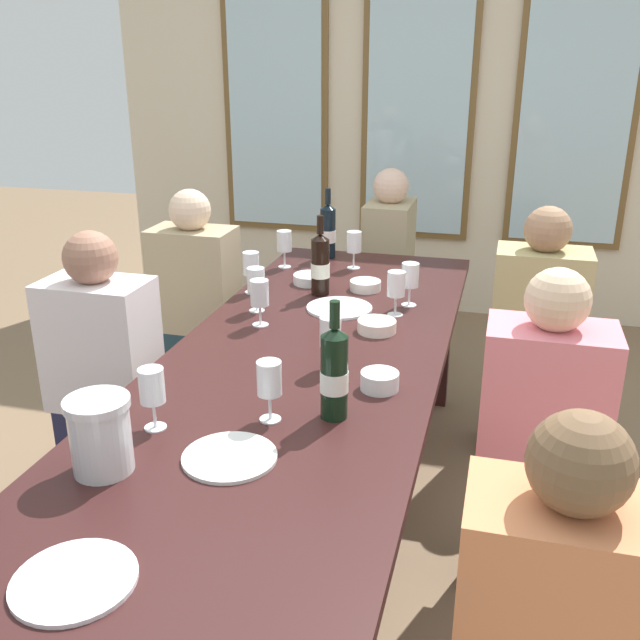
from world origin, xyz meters
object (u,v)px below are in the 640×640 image
(wine_bottle_0, at_px, (334,373))
(seated_person_6, at_px, (388,275))
(wine_glass_1, at_px, (251,266))
(wine_glass_0, at_px, (269,380))
(tasting_bowl_1, at_px, (365,285))
(seated_person_1, at_px, (539,448))
(wine_bottle_2, at_px, (320,264))
(tasting_bowl_2, at_px, (310,279))
(seated_person_4, at_px, (196,312))
(seated_person_5, at_px, (535,342))
(wine_glass_6, at_px, (330,335))
(tasting_bowl_3, at_px, (380,381))
(wine_glass_9, at_px, (256,281))
(white_plate_2, at_px, (74,580))
(wine_bottle_1, at_px, (328,231))
(metal_pitcher, at_px, (100,435))
(wine_glass_2, at_px, (396,285))
(white_plate_1, at_px, (339,308))
(wine_glass_4, at_px, (260,294))
(wine_glass_5, at_px, (354,244))
(tasting_bowl_0, at_px, (377,326))
(wine_glass_7, at_px, (284,243))
(wine_glass_3, at_px, (410,276))
(wine_glass_8, at_px, (152,387))
(dining_table, at_px, (302,377))
(seated_person_0, at_px, (105,385))
(white_plate_0, at_px, (230,457))

(wine_bottle_0, relative_size, seated_person_6, 0.30)
(wine_glass_1, bearing_deg, wine_bottle_0, -58.42)
(wine_glass_1, bearing_deg, wine_glass_0, -67.39)
(tasting_bowl_1, height_order, seated_person_1, seated_person_1)
(wine_bottle_2, height_order, seated_person_1, seated_person_1)
(tasting_bowl_2, bearing_deg, seated_person_4, 172.96)
(seated_person_5, bearing_deg, wine_glass_6, -125.28)
(tasting_bowl_3, xyz_separation_m, wine_glass_9, (-0.59, 0.55, 0.09))
(white_plate_2, relative_size, seated_person_6, 0.22)
(wine_bottle_1, height_order, wine_glass_6, wine_bottle_1)
(metal_pitcher, relative_size, wine_bottle_0, 0.56)
(wine_glass_2, distance_m, seated_person_5, 0.75)
(wine_glass_0, bearing_deg, metal_pitcher, -132.23)
(white_plate_2, bearing_deg, white_plate_1, 85.42)
(wine_bottle_1, distance_m, wine_glass_2, 0.86)
(wine_bottle_1, distance_m, seated_person_5, 1.10)
(wine_glass_4, relative_size, wine_glass_5, 1.00)
(wine_bottle_1, bearing_deg, seated_person_6, 65.24)
(metal_pitcher, height_order, tasting_bowl_3, metal_pitcher)
(tasting_bowl_1, xyz_separation_m, wine_glass_4, (-0.29, -0.51, 0.10))
(wine_glass_5, xyz_separation_m, seated_person_5, (0.83, -0.17, -0.33))
(tasting_bowl_0, relative_size, seated_person_1, 0.13)
(wine_bottle_0, xyz_separation_m, wine_glass_4, (-0.43, 0.61, -0.01))
(wine_bottle_2, height_order, wine_glass_5, wine_bottle_2)
(wine_bottle_2, relative_size, wine_glass_7, 1.90)
(wine_bottle_0, xyz_separation_m, wine_glass_3, (0.07, 0.97, -0.01))
(white_plate_2, bearing_deg, wine_glass_8, 102.43)
(white_plate_1, relative_size, wine_bottle_1, 0.76)
(wine_glass_4, xyz_separation_m, seated_person_5, (1.01, 0.63, -0.34))
(wine_glass_7, bearing_deg, dining_table, -69.41)
(wine_glass_3, bearing_deg, wine_bottle_2, 173.12)
(dining_table, xyz_separation_m, white_plate_2, (-0.12, -1.12, 0.07))
(seated_person_0, bearing_deg, tasting_bowl_2, 51.94)
(white_plate_1, xyz_separation_m, seated_person_0, (-0.78, -0.45, -0.22))
(wine_glass_8, height_order, seated_person_1, seated_person_1)
(seated_person_0, xyz_separation_m, seated_person_5, (1.55, 0.84, 0.00))
(seated_person_5, bearing_deg, tasting_bowl_2, -174.16)
(wine_glass_1, distance_m, seated_person_5, 1.25)
(wine_bottle_2, relative_size, seated_person_1, 0.30)
(wine_glass_5, bearing_deg, seated_person_6, 84.70)
(metal_pitcher, height_order, wine_glass_6, metal_pitcher)
(white_plate_0, xyz_separation_m, seated_person_4, (-0.78, 1.50, -0.22))
(metal_pitcher, xyz_separation_m, seated_person_4, (-0.50, 1.62, -0.31))
(wine_bottle_1, xyz_separation_m, wine_glass_9, (-0.08, -0.82, -0.01))
(wine_bottle_1, relative_size, wine_bottle_2, 1.02)
(white_plate_2, relative_size, wine_bottle_2, 0.72)
(metal_pitcher, bearing_deg, seated_person_0, 121.92)
(wine_glass_7, height_order, wine_glass_8, same)
(tasting_bowl_0, distance_m, seated_person_1, 0.70)
(wine_glass_2, bearing_deg, wine_glass_8, -114.98)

